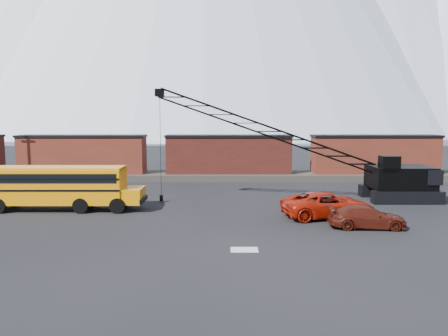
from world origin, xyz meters
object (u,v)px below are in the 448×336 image
(maroon_suv, at_px, (367,217))
(crawler_crane, at_px, (288,139))
(red_pickup, at_px, (328,205))
(school_bus, at_px, (60,186))

(maroon_suv, bearing_deg, crawler_crane, 24.90)
(red_pickup, height_order, maroon_suv, red_pickup)
(school_bus, bearing_deg, maroon_suv, -14.16)
(school_bus, xyz_separation_m, red_pickup, (19.01, -2.34, -0.93))
(red_pickup, distance_m, maroon_suv, 3.36)
(school_bus, height_order, maroon_suv, school_bus)
(crawler_crane, bearing_deg, maroon_suv, -68.12)
(red_pickup, bearing_deg, crawler_crane, 5.90)
(school_bus, height_order, crawler_crane, crawler_crane)
(school_bus, relative_size, red_pickup, 1.87)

